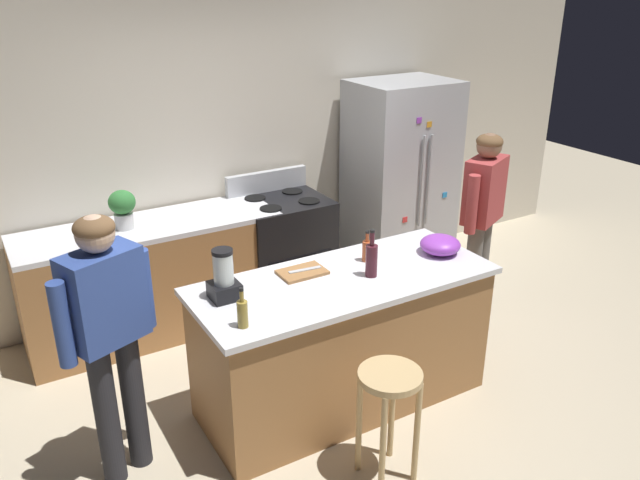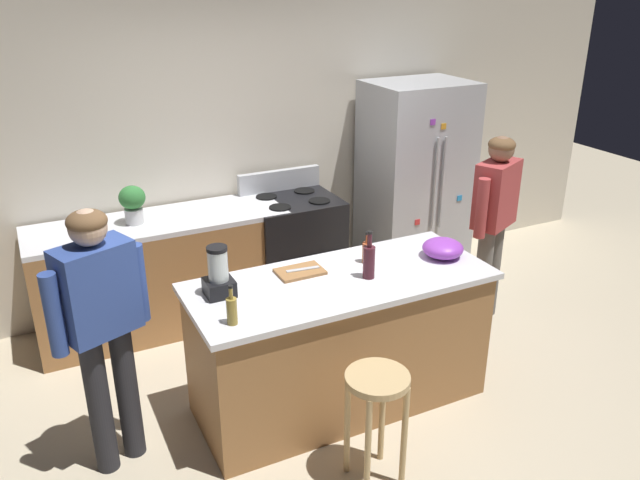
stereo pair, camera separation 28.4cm
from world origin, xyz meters
TOP-DOWN VIEW (x-y plane):
  - ground_plane at (0.00, 0.00)m, footprint 14.00×14.00m
  - back_wall at (0.00, 1.95)m, footprint 8.00×0.10m
  - kitchen_island at (0.00, 0.00)m, footprint 1.96×0.80m
  - back_counter_run at (-0.80, 1.55)m, footprint 2.00×0.64m
  - refrigerator at (1.57, 1.50)m, footprint 0.90×0.73m
  - stove_range at (0.34, 1.52)m, footprint 0.76×0.65m
  - person_by_island_left at (-1.45, 0.08)m, footprint 0.58×0.35m
  - person_by_sink_right at (1.65, 0.48)m, footprint 0.57×0.37m
  - bar_stool at (-0.16, -0.73)m, footprint 0.36×0.36m
  - potted_plant at (-0.97, 1.55)m, footprint 0.20×0.20m
  - blender_appliance at (-0.76, 0.13)m, footprint 0.17×0.17m
  - bottle_cooking_sauce at (0.27, 0.14)m, footprint 0.06×0.06m
  - bottle_vinegar at (-0.80, -0.23)m, footprint 0.06×0.06m
  - bottle_wine at (0.16, -0.06)m, footprint 0.08×0.08m
  - mixing_bowl at (0.77, -0.01)m, footprint 0.28×0.28m
  - cutting_board at (-0.20, 0.19)m, footprint 0.30×0.20m
  - chef_knife at (-0.18, 0.19)m, footprint 0.22×0.06m

SIDE VIEW (x-z plane):
  - ground_plane at x=0.00m, z-range 0.00..0.00m
  - back_counter_run at x=-0.80m, z-range 0.00..0.93m
  - kitchen_island at x=0.00m, z-range 0.00..0.94m
  - stove_range at x=0.34m, z-range -0.08..1.04m
  - bar_stool at x=-0.16m, z-range 0.19..0.90m
  - refrigerator at x=1.57m, z-range 0.00..1.84m
  - cutting_board at x=-0.20m, z-range 0.93..0.95m
  - person_by_sink_right at x=1.65m, z-range 0.17..1.73m
  - chef_knife at x=-0.18m, z-range 0.95..0.96m
  - person_by_island_left at x=-1.45m, z-range 0.17..1.78m
  - mixing_bowl at x=0.77m, z-range 0.93..1.06m
  - bottle_cooking_sauce at x=0.27m, z-range 0.90..1.12m
  - bottle_vinegar at x=-0.80m, z-range 0.90..1.14m
  - bottle_wine at x=0.16m, z-range 0.89..1.21m
  - blender_appliance at x=-0.76m, z-range 0.91..1.22m
  - potted_plant at x=-0.97m, z-range 0.96..1.26m
  - back_wall at x=0.00m, z-range 0.00..2.70m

